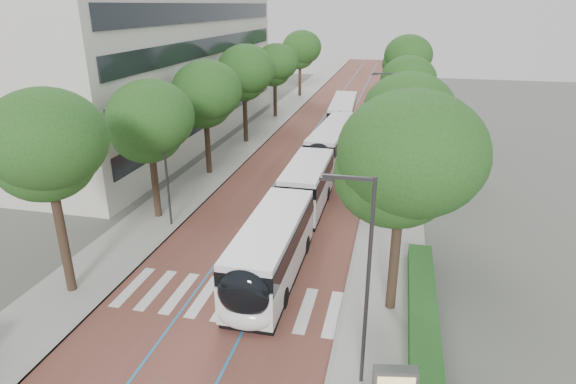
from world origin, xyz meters
name	(u,v)px	position (x,y,z in m)	size (l,w,h in m)	color
ground	(217,311)	(0.00, 0.00, 0.00)	(160.00, 160.00, 0.00)	#51544C
road	(335,120)	(0.00, 40.00, 0.01)	(11.00, 140.00, 0.02)	brown
sidewalk_left	(275,117)	(-7.50, 40.00, 0.06)	(4.00, 140.00, 0.12)	#999790
sidewalk_right	(398,123)	(7.50, 40.00, 0.06)	(4.00, 140.00, 0.12)	#999790
kerb_left	(290,117)	(-5.60, 40.00, 0.06)	(0.20, 140.00, 0.14)	gray
kerb_right	(382,122)	(5.60, 40.00, 0.06)	(0.20, 140.00, 0.14)	gray
zebra_crossing	(229,299)	(0.20, 1.00, 0.03)	(10.55, 3.60, 0.01)	silver
lane_line_left	(322,119)	(-1.60, 40.00, 0.02)	(0.12, 126.00, 0.01)	#2271AD
lane_line_right	(348,121)	(1.60, 40.00, 0.02)	(0.12, 126.00, 0.01)	#2271AD
office_building	(132,69)	(-19.47, 28.00, 7.00)	(18.11, 40.00, 14.00)	#BBB7AD
hedge	(424,330)	(9.10, 0.00, 0.52)	(1.20, 14.00, 0.80)	#184718
streetlight_near	(363,269)	(6.62, -3.00, 4.82)	(1.82, 0.20, 8.00)	#313134
streetlight_far	(389,114)	(6.62, 22.00, 4.82)	(1.82, 0.20, 8.00)	#313134
lamp_post_left	(166,164)	(-6.10, 8.00, 4.12)	(0.14, 0.14, 8.00)	#313134
trees_left	(239,80)	(-7.50, 26.48, 6.47)	(5.78, 60.47, 9.34)	black
trees_right	(404,97)	(7.70, 20.47, 6.56)	(6.04, 47.88, 9.51)	black
lead_bus	(289,219)	(1.74, 7.15, 1.63)	(2.59, 18.40, 3.20)	black
bus_queued_0	(332,144)	(1.93, 23.55, 1.62)	(3.27, 12.53, 3.20)	silver
bus_queued_1	(343,115)	(1.34, 35.82, 1.62)	(3.14, 12.51, 3.20)	silver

